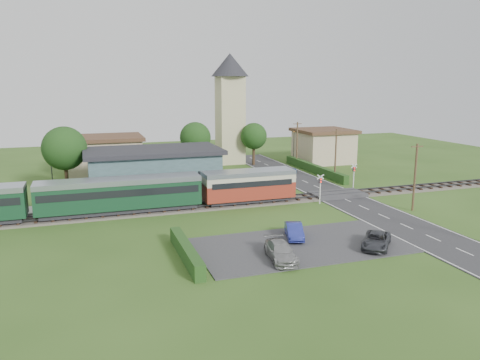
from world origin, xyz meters
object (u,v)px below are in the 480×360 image
object	(u,v)px
car_park_blue	(294,231)
house_west	(105,155)
train	(87,196)
crossing_signal_far	(354,173)
house_east	(323,145)
crossing_signal_near	(320,185)
car_on_road	(286,170)
equipment_hut	(85,193)
station_building	(154,170)
pedestrian_near	(221,187)
pedestrian_far	(92,197)
church_tower	(230,100)
car_park_silver	(281,251)
car_park_dark	(376,240)

from	to	relation	value
car_park_blue	house_west	bearing A→B (deg)	129.28
train	crossing_signal_far	size ratio (longest dim) A/B	13.18
house_east	crossing_signal_near	bearing A→B (deg)	-119.13
house_west	crossing_signal_near	bearing A→B (deg)	-49.89
car_on_road	house_west	bearing A→B (deg)	68.78
car_on_road	equipment_hut	bearing A→B (deg)	109.73
station_building	pedestrian_near	world-z (taller)	station_building
equipment_hut	pedestrian_far	xyz separation A→B (m)	(0.65, -0.30, -0.39)
train	church_tower	size ratio (longest dim) A/B	2.45
crossing_signal_near	pedestrian_near	xyz separation A→B (m)	(-9.54, 5.82, -0.82)
house_east	pedestrian_near	world-z (taller)	house_east
equipment_hut	church_tower	xyz separation A→B (m)	(23.00, 22.80, 8.48)
crossing_signal_near	church_tower	bearing A→B (deg)	92.82
car_on_road	house_east	bearing A→B (deg)	-55.98
house_east	car_park_silver	world-z (taller)	house_east
train	car_park_dark	size ratio (longest dim) A/B	10.15
church_tower	crossing_signal_far	world-z (taller)	church_tower
station_building	crossing_signal_far	size ratio (longest dim) A/B	4.88
station_building	church_tower	xyz separation A→B (m)	(15.00, 17.01, 7.53)
house_east	car_park_dark	distance (m)	41.77
crossing_signal_far	pedestrian_near	bearing A→B (deg)	176.50
crossing_signal_far	car_park_dark	distance (m)	21.27
car_park_silver	car_park_dark	bearing A→B (deg)	7.82
car_on_road	train	bearing A→B (deg)	115.29
church_tower	car_park_silver	world-z (taller)	church_tower
church_tower	car_on_road	xyz separation A→B (m)	(4.85, -11.48, -9.60)
house_west	car_park_dark	xyz separation A→B (m)	(18.95, -39.50, -2.12)
car_park_dark	pedestrian_far	bearing A→B (deg)	178.95
station_building	crossing_signal_near	world-z (taller)	station_building
church_tower	car_on_road	world-z (taller)	church_tower
car_park_silver	house_west	bearing A→B (deg)	112.86
pedestrian_near	pedestrian_far	bearing A→B (deg)	-2.75
station_building	house_east	xyz separation A→B (m)	(30.00, 13.01, 0.10)
car_on_road	pedestrian_near	distance (m)	17.11
station_building	church_tower	distance (m)	23.89
equipment_hut	car_park_dark	xyz separation A→B (m)	(21.95, -19.70, -1.08)
car_on_road	car_park_blue	size ratio (longest dim) A/B	0.89
car_on_road	crossing_signal_far	bearing A→B (deg)	-165.22
house_east	car_on_road	xyz separation A→B (m)	(-10.15, -7.48, -2.17)
car_on_road	car_park_dark	size ratio (longest dim) A/B	0.80
train	crossing_signal_far	xyz separation A→B (m)	(31.43, 2.39, -0.04)
house_west	car_park_silver	world-z (taller)	house_west
crossing_signal_near	pedestrian_far	xyz separation A→B (m)	(-23.75, 5.31, -0.78)
station_building	house_west	bearing A→B (deg)	109.65
car_park_dark	pedestrian_far	world-z (taller)	pedestrian_far
house_west	crossing_signal_far	world-z (taller)	house_west
equipment_hut	crossing_signal_far	size ratio (longest dim) A/B	0.78
station_building	car_on_road	size ratio (longest dim) A/B	4.72
train	crossing_signal_near	distance (m)	24.35
crossing_signal_near	car_park_blue	size ratio (longest dim) A/B	0.86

